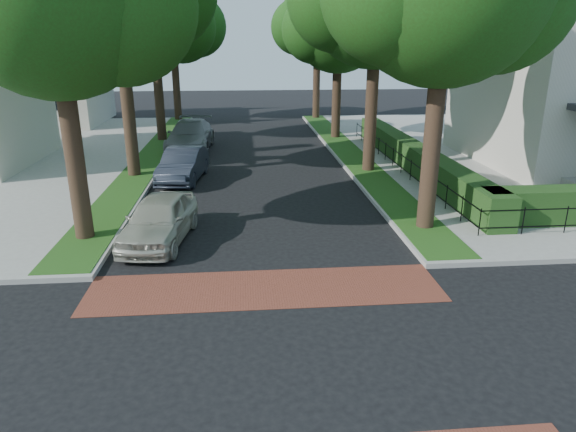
% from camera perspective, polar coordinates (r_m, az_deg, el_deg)
% --- Properties ---
extents(ground, '(120.00, 120.00, 0.00)m').
position_cam_1_polar(ground, '(10.49, -1.72, -15.97)').
color(ground, black).
rests_on(ground, ground).
extents(crosswalk_far, '(9.00, 2.20, 0.01)m').
position_cam_1_polar(crosswalk_far, '(13.24, -2.56, -8.05)').
color(crosswalk_far, brown).
rests_on(crosswalk_far, ground).
extents(grass_strip_ne, '(1.60, 29.80, 0.02)m').
position_cam_1_polar(grass_strip_ne, '(28.91, 6.79, 7.05)').
color(grass_strip_ne, '#214F16').
rests_on(grass_strip_ne, sidewalk_ne).
extents(grass_strip_nw, '(1.60, 29.80, 0.02)m').
position_cam_1_polar(grass_strip_nw, '(28.74, -14.95, 6.48)').
color(grass_strip_nw, '#214F16').
rests_on(grass_strip_nw, sidewalk_nw).
extents(tree_right_far, '(7.25, 6.23, 9.74)m').
position_cam_1_polar(tree_right_far, '(33.40, 5.75, 20.30)').
color(tree_right_far, black).
rests_on(tree_right_far, sidewalk_ne).
extents(tree_right_back, '(7.50, 6.45, 10.20)m').
position_cam_1_polar(tree_right_back, '(42.29, 3.39, 20.51)').
color(tree_right_back, black).
rests_on(tree_right_back, sidewalk_ne).
extents(tree_left_far, '(7.00, 6.02, 9.86)m').
position_cam_1_polar(tree_left_far, '(33.21, -14.54, 20.21)').
color(tree_left_far, black).
rests_on(tree_left_far, sidewalk_nw).
extents(tree_left_back, '(7.75, 6.66, 10.44)m').
position_cam_1_polar(tree_left_back, '(42.16, -12.58, 20.33)').
color(tree_left_back, black).
rests_on(tree_left_back, sidewalk_nw).
extents(hedge_main_road, '(1.00, 18.00, 1.20)m').
position_cam_1_polar(hedge_main_road, '(25.52, 13.79, 6.43)').
color(hedge_main_road, '#1C4016').
rests_on(hedge_main_road, sidewalk_ne).
extents(fence_main_road, '(0.06, 18.00, 0.90)m').
position_cam_1_polar(fence_main_road, '(25.31, 12.03, 6.11)').
color(fence_main_road, black).
rests_on(fence_main_road, sidewalk_ne).
extents(house_left_far, '(10.00, 9.00, 10.14)m').
position_cam_1_polar(house_left_far, '(43.31, -26.43, 15.69)').
color(house_left_far, beige).
rests_on(house_left_far, sidewalk_nw).
extents(parked_car_front, '(2.33, 4.52, 1.47)m').
position_cam_1_polar(parked_car_front, '(16.49, -14.11, -0.34)').
color(parked_car_front, '#B1B19F').
rests_on(parked_car_front, ground).
extents(parked_car_middle, '(2.09, 4.60, 1.46)m').
position_cam_1_polar(parked_car_middle, '(23.67, -11.58, 5.60)').
color(parked_car_middle, '#212631').
rests_on(parked_car_middle, ground).
extents(parked_car_rear, '(2.63, 5.90, 1.68)m').
position_cam_1_polar(parked_car_rear, '(30.53, -10.80, 8.78)').
color(parked_car_rear, slate).
rests_on(parked_car_rear, ground).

